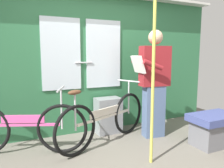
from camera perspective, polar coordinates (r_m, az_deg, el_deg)
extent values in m
cube|color=#666056|center=(2.88, 4.14, -19.27)|extent=(5.61, 3.95, 0.04)
cube|color=#2D6B42|center=(3.64, -4.67, 4.99)|extent=(4.61, 0.08, 2.22)
cube|color=silver|center=(3.44, -13.13, 7.61)|extent=(0.60, 0.02, 1.10)
cube|color=silver|center=(3.65, -2.20, 7.81)|extent=(0.60, 0.02, 1.10)
cylinder|color=#B2B2B7|center=(3.51, -7.37, 5.57)|extent=(0.28, 0.02, 0.02)
torus|color=black|center=(2.96, -12.90, -11.35)|extent=(0.63, 0.29, 0.66)
cube|color=#D14C93|center=(3.07, -22.17, -9.86)|extent=(0.88, 0.39, 0.03)
cube|color=#D14C93|center=(3.05, -22.25, -8.45)|extent=(0.51, 0.23, 0.10)
cylinder|color=#B7B7BC|center=(2.88, -13.06, -6.39)|extent=(0.02, 0.02, 0.53)
cylinder|color=#B7B7BC|center=(2.83, -13.23, -1.20)|extent=(0.19, 0.42, 0.02)
torus|color=black|center=(3.59, 4.35, -7.65)|extent=(0.63, 0.30, 0.67)
torus|color=black|center=(2.85, -9.48, -11.93)|extent=(0.63, 0.30, 0.67)
cube|color=beige|center=(3.18, -1.72, -8.58)|extent=(0.96, 0.44, 0.03)
cube|color=beige|center=(3.16, -1.73, -7.19)|extent=(0.56, 0.26, 0.10)
cylinder|color=#B7B7BC|center=(2.78, -9.60, -7.15)|extent=(0.02, 0.02, 0.49)
ellipsoid|color=brown|center=(2.72, -9.71, -2.16)|extent=(0.22, 0.16, 0.06)
cylinder|color=#B7B7BC|center=(3.53, 4.40, -3.49)|extent=(0.02, 0.02, 0.53)
cylinder|color=#B7B7BC|center=(3.49, 4.44, 0.78)|extent=(0.20, 0.41, 0.02)
cube|color=slate|center=(3.50, 10.82, -6.99)|extent=(0.34, 0.22, 0.81)
cube|color=maroon|center=(3.39, 11.12, 4.61)|extent=(0.47, 0.25, 0.61)
sphere|color=tan|center=(3.40, 11.32, 11.90)|extent=(0.22, 0.22, 0.22)
cube|color=silver|center=(3.27, 6.81, 5.12)|extent=(0.15, 0.35, 0.26)
cylinder|color=maroon|center=(3.15, 10.69, 4.93)|extent=(0.31, 0.11, 0.17)
cylinder|color=maroon|center=(3.51, 7.52, 5.29)|extent=(0.31, 0.11, 0.17)
cube|color=gray|center=(3.63, -1.04, -8.17)|extent=(0.41, 0.28, 0.58)
cylinder|color=#C6C14C|center=(2.52, 10.74, 3.61)|extent=(0.04, 0.04, 2.22)
cube|color=#3D477F|center=(3.43, 25.26, -7.99)|extent=(0.70, 0.44, 0.10)
cube|color=slate|center=(3.50, 25.04, -11.55)|extent=(0.60, 0.36, 0.35)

